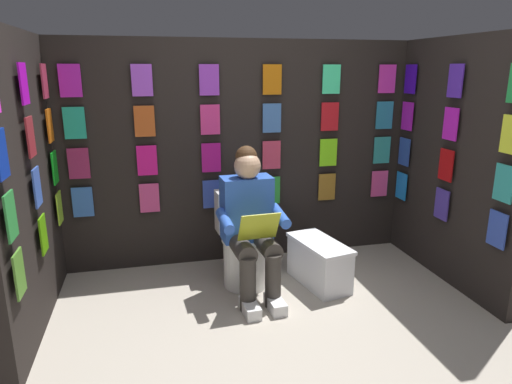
% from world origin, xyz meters
% --- Properties ---
extents(ground_plane, '(30.00, 30.00, 0.00)m').
position_xyz_m(ground_plane, '(0.00, 0.00, 0.00)').
color(ground_plane, '#B2A899').
extents(display_wall_back, '(3.30, 0.14, 2.03)m').
position_xyz_m(display_wall_back, '(-0.00, -1.66, 1.02)').
color(display_wall_back, black).
rests_on(display_wall_back, ground).
extents(display_wall_left, '(0.14, 1.61, 2.03)m').
position_xyz_m(display_wall_left, '(-1.65, -0.81, 1.02)').
color(display_wall_left, black).
rests_on(display_wall_left, ground).
extents(display_wall_right, '(0.14, 1.61, 2.03)m').
position_xyz_m(display_wall_right, '(1.65, -0.81, 1.02)').
color(display_wall_right, black).
rests_on(display_wall_right, ground).
extents(toilet, '(0.41, 0.56, 0.77)m').
position_xyz_m(toilet, '(0.09, -1.12, 0.33)').
color(toilet, white).
rests_on(toilet, ground).
extents(person_reading, '(0.54, 0.70, 1.19)m').
position_xyz_m(person_reading, '(0.07, -0.89, 0.60)').
color(person_reading, blue).
rests_on(person_reading, ground).
extents(comic_longbox_near, '(0.42, 0.67, 0.38)m').
position_xyz_m(comic_longbox_near, '(-0.52, -0.91, 0.19)').
color(comic_longbox_near, silver).
rests_on(comic_longbox_near, ground).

